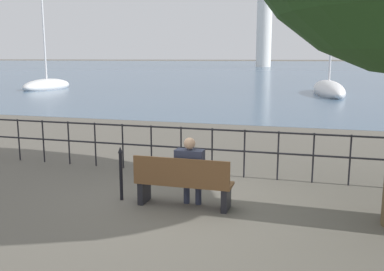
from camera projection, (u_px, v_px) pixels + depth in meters
The scene contains 9 objects.
ground_plane at pixel (184, 206), 7.50m from camera, with size 1000.00×1000.00×0.00m, color #605B51.
harbor_water at pixel (311, 65), 158.07m from camera, with size 600.00×300.00×0.01m.
park_bench at pixel (183, 183), 7.37m from camera, with size 1.70×0.45×0.90m.
seated_person_left at pixel (190, 169), 7.36m from camera, with size 0.49×0.35×1.23m.
promenade_railing at pixel (212, 144), 9.36m from camera, with size 12.89×0.04×1.05m.
closed_umbrella at pixel (121, 170), 7.72m from camera, with size 0.09×0.09×1.00m.
sailboat_0 at pixel (328, 90), 30.09m from camera, with size 2.82×8.35×10.76m.
sailboat_2 at pixel (47, 85), 35.39m from camera, with size 2.19×5.67×10.13m.
harbor_lighthouse at pixel (264, 20), 115.66m from camera, with size 4.10×4.10×26.91m.
Camera 1 is at (2.12, -6.84, 2.56)m, focal length 40.00 mm.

